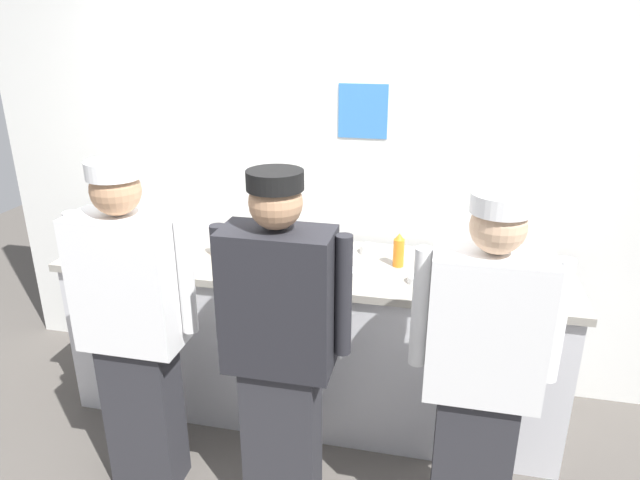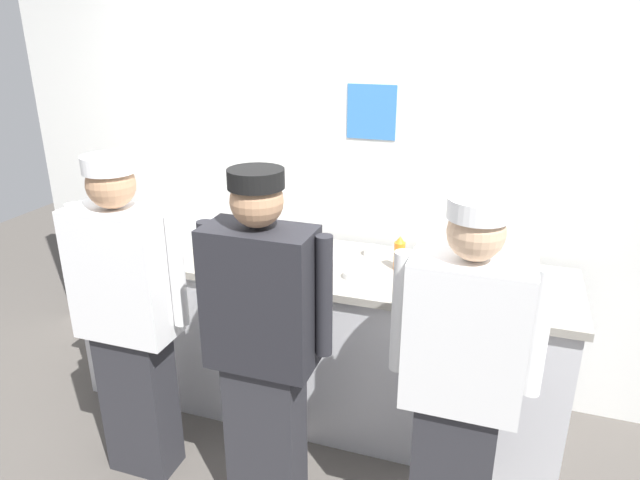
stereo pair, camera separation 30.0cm
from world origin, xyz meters
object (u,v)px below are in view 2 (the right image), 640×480
object	(u,v)px
ramekin_red_sauce	(353,274)
deli_cup	(534,302)
plate_stack_front	(456,281)
ramekin_green_sauce	(413,283)
ramekin_orange_sauce	(372,251)
squeeze_bottle_primary	(399,254)
chef_near_left	(129,315)
chef_far_right	(461,382)
squeeze_bottle_spare	(222,237)
sheet_tray	(276,253)
ramekin_yellow_sauce	(454,265)
mixing_bowl_steel	(194,229)
squeeze_bottle_secondary	(152,236)
chef_center	(263,344)
plate_stack_rear	(340,259)

from	to	relation	value
ramekin_red_sauce	deli_cup	xyz separation A→B (m)	(0.87, -0.08, 0.02)
plate_stack_front	ramekin_green_sauce	size ratio (longest dim) A/B	2.32
ramekin_orange_sauce	deli_cup	bearing A→B (deg)	-25.49
squeeze_bottle_primary	ramekin_red_sauce	size ratio (longest dim) A/B	1.76
chef_near_left	plate_stack_front	distance (m)	1.58
ramekin_orange_sauce	plate_stack_front	bearing A→B (deg)	-29.23
chef_far_right	ramekin_red_sauce	bearing A→B (deg)	134.49
squeeze_bottle_spare	ramekin_green_sauce	size ratio (longest dim) A/B	1.87
sheet_tray	ramekin_yellow_sauce	xyz separation A→B (m)	(0.97, 0.12, 0.01)
squeeze_bottle_primary	ramekin_orange_sauce	world-z (taller)	squeeze_bottle_primary
ramekin_orange_sauce	deli_cup	size ratio (longest dim) A/B	1.04
ramekin_red_sauce	chef_far_right	bearing A→B (deg)	-45.51
ramekin_green_sauce	sheet_tray	bearing A→B (deg)	168.68
ramekin_red_sauce	deli_cup	bearing A→B (deg)	-5.35
plate_stack_front	ramekin_yellow_sauce	distance (m)	0.23
chef_near_left	squeeze_bottle_primary	distance (m)	1.38
squeeze_bottle_primary	ramekin_yellow_sauce	bearing A→B (deg)	18.83
sheet_tray	mixing_bowl_steel	bearing A→B (deg)	171.67
plate_stack_front	ramekin_red_sauce	world-z (taller)	plate_stack_front
mixing_bowl_steel	squeeze_bottle_spare	xyz separation A→B (m)	(0.26, -0.13, 0.03)
sheet_tray	ramekin_green_sauce	xyz separation A→B (m)	(0.80, -0.16, 0.01)
sheet_tray	ramekin_red_sauce	world-z (taller)	ramekin_red_sauce
squeeze_bottle_secondary	ramekin_green_sauce	bearing A→B (deg)	1.24
chef_near_left	chef_center	world-z (taller)	chef_center
chef_far_right	mixing_bowl_steel	world-z (taller)	chef_far_right
ramekin_green_sauce	ramekin_orange_sauce	xyz separation A→B (m)	(-0.29, 0.33, 0.01)
ramekin_orange_sauce	squeeze_bottle_spare	bearing A→B (deg)	-165.15
plate_stack_front	plate_stack_rear	bearing A→B (deg)	171.29
squeeze_bottle_spare	ramekin_orange_sauce	size ratio (longest dim) A/B	1.88
chef_center	plate_stack_front	bearing A→B (deg)	43.64
chef_center	squeeze_bottle_primary	world-z (taller)	chef_center
plate_stack_rear	deli_cup	xyz separation A→B (m)	(0.98, -0.23, 0.01)
ramekin_green_sauce	chef_far_right	bearing A→B (deg)	-63.79
chef_near_left	ramekin_red_sauce	size ratio (longest dim) A/B	15.46
squeeze_bottle_primary	ramekin_green_sauce	bearing A→B (deg)	-59.62
sheet_tray	ramekin_green_sauce	size ratio (longest dim) A/B	5.13
ramekin_green_sauce	ramekin_red_sauce	bearing A→B (deg)	177.96
chef_center	ramekin_orange_sauce	size ratio (longest dim) A/B	17.43
ramekin_green_sauce	ramekin_orange_sauce	distance (m)	0.44
squeeze_bottle_secondary	squeeze_bottle_primary	bearing A→B (deg)	9.28
squeeze_bottle_primary	ramekin_red_sauce	distance (m)	0.28
mixing_bowl_steel	deli_cup	size ratio (longest dim) A/B	3.40
chef_near_left	mixing_bowl_steel	distance (m)	0.87
squeeze_bottle_primary	ramekin_orange_sauce	distance (m)	0.24
plate_stack_rear	ramekin_green_sauce	xyz separation A→B (m)	(0.43, -0.16, -0.01)
chef_center	ramekin_green_sauce	size ratio (longest dim) A/B	17.31
squeeze_bottle_spare	ramekin_orange_sauce	distance (m)	0.85
ramekin_yellow_sauce	ramekin_green_sauce	bearing A→B (deg)	-120.08
chef_center	plate_stack_rear	world-z (taller)	chef_center
chef_near_left	squeeze_bottle_spare	bearing A→B (deg)	80.73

